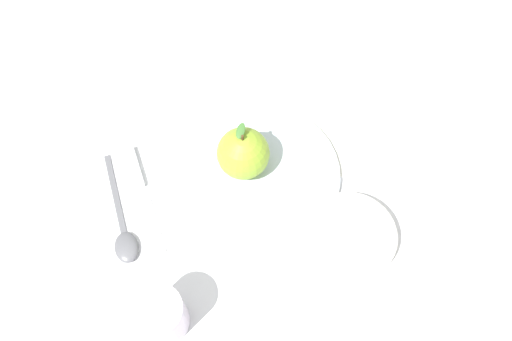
{
  "coord_description": "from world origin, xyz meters",
  "views": [
    {
      "loc": [
        -0.35,
        0.06,
        0.7
      ],
      "look_at": [
        -0.01,
        -0.03,
        0.02
      ],
      "focal_mm": 35.33,
      "sensor_mm": 36.0,
      "label": 1
    }
  ],
  "objects_px": {
    "spoon": "(124,234)",
    "cup": "(161,315)",
    "apple": "(243,153)",
    "linen_napkin": "(346,134)",
    "knife": "(141,189)",
    "side_bowl": "(350,237)",
    "dinner_plate": "(256,174)"
  },
  "relations": [
    {
      "from": "apple",
      "to": "cup",
      "type": "xyz_separation_m",
      "value": [
        -0.2,
        0.16,
        -0.01
      ]
    },
    {
      "from": "apple",
      "to": "knife",
      "type": "relative_size",
      "value": 0.49
    },
    {
      "from": "dinner_plate",
      "to": "knife",
      "type": "height_order",
      "value": "dinner_plate"
    },
    {
      "from": "cup",
      "to": "spoon",
      "type": "relative_size",
      "value": 0.42
    },
    {
      "from": "dinner_plate",
      "to": "cup",
      "type": "relative_size",
      "value": 3.27
    },
    {
      "from": "side_bowl",
      "to": "cup",
      "type": "relative_size",
      "value": 1.63
    },
    {
      "from": "knife",
      "to": "linen_napkin",
      "type": "xyz_separation_m",
      "value": [
        0.01,
        -0.34,
        -0.0
      ]
    },
    {
      "from": "side_bowl",
      "to": "spoon",
      "type": "distance_m",
      "value": 0.33
    },
    {
      "from": "cup",
      "to": "spoon",
      "type": "distance_m",
      "value": 0.15
    },
    {
      "from": "spoon",
      "to": "cup",
      "type": "bearing_deg",
      "value": -164.98
    },
    {
      "from": "linen_napkin",
      "to": "spoon",
      "type": "bearing_deg",
      "value": 101.76
    },
    {
      "from": "side_bowl",
      "to": "knife",
      "type": "xyz_separation_m",
      "value": [
        0.16,
        0.28,
        -0.02
      ]
    },
    {
      "from": "dinner_plate",
      "to": "linen_napkin",
      "type": "distance_m",
      "value": 0.17
    },
    {
      "from": "knife",
      "to": "spoon",
      "type": "xyz_separation_m",
      "value": [
        -0.07,
        0.04,
        0.0
      ]
    },
    {
      "from": "apple",
      "to": "spoon",
      "type": "height_order",
      "value": "apple"
    },
    {
      "from": "side_bowl",
      "to": "spoon",
      "type": "bearing_deg",
      "value": 72.71
    },
    {
      "from": "dinner_plate",
      "to": "linen_napkin",
      "type": "relative_size",
      "value": 1.84
    },
    {
      "from": "dinner_plate",
      "to": "knife",
      "type": "distance_m",
      "value": 0.18
    },
    {
      "from": "cup",
      "to": "linen_napkin",
      "type": "xyz_separation_m",
      "value": [
        0.22,
        -0.34,
        -0.04
      ]
    },
    {
      "from": "apple",
      "to": "side_bowl",
      "type": "xyz_separation_m",
      "value": [
        -0.15,
        -0.12,
        -0.03
      ]
    },
    {
      "from": "cup",
      "to": "side_bowl",
      "type": "bearing_deg",
      "value": -81.38
    },
    {
      "from": "dinner_plate",
      "to": "linen_napkin",
      "type": "height_order",
      "value": "dinner_plate"
    },
    {
      "from": "cup",
      "to": "dinner_plate",
      "type": "bearing_deg",
      "value": -44.03
    },
    {
      "from": "apple",
      "to": "spoon",
      "type": "xyz_separation_m",
      "value": [
        -0.06,
        0.2,
        -0.05
      ]
    },
    {
      "from": "cup",
      "to": "linen_napkin",
      "type": "height_order",
      "value": "cup"
    },
    {
      "from": "knife",
      "to": "linen_napkin",
      "type": "height_order",
      "value": "knife"
    },
    {
      "from": "linen_napkin",
      "to": "side_bowl",
      "type": "bearing_deg",
      "value": 160.69
    },
    {
      "from": "dinner_plate",
      "to": "knife",
      "type": "xyz_separation_m",
      "value": [
        0.02,
        0.18,
        -0.0
      ]
    },
    {
      "from": "apple",
      "to": "linen_napkin",
      "type": "xyz_separation_m",
      "value": [
        0.02,
        -0.18,
        -0.05
      ]
    },
    {
      "from": "apple",
      "to": "linen_napkin",
      "type": "bearing_deg",
      "value": -83.5
    },
    {
      "from": "cup",
      "to": "knife",
      "type": "height_order",
      "value": "cup"
    },
    {
      "from": "side_bowl",
      "to": "cup",
      "type": "xyz_separation_m",
      "value": [
        -0.04,
        0.28,
        0.02
      ]
    }
  ]
}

